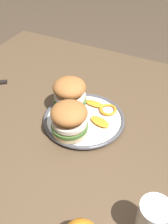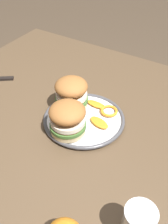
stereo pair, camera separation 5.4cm
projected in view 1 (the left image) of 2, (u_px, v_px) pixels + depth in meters
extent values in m
cube|color=brown|center=(79.00, 121.00, 0.88)|extent=(1.15, 0.94, 0.03)
cube|color=brown|center=(36.00, 99.00, 1.58)|extent=(0.06, 0.06, 0.73)
cylinder|color=white|center=(84.00, 120.00, 0.85)|extent=(0.24, 0.24, 0.01)
torus|color=#4C4C51|center=(84.00, 119.00, 0.85)|extent=(0.26, 0.26, 0.01)
cylinder|color=white|center=(84.00, 118.00, 0.85)|extent=(0.18, 0.18, 0.00)
cylinder|color=beige|center=(70.00, 129.00, 0.79)|extent=(0.11, 0.11, 0.02)
cylinder|color=#477033|center=(70.00, 126.00, 0.78)|extent=(0.11, 0.11, 0.01)
cylinder|color=#BC3828|center=(70.00, 124.00, 0.78)|extent=(0.10, 0.10, 0.01)
cylinder|color=silver|center=(69.00, 121.00, 0.77)|extent=(0.10, 0.10, 0.01)
ellipsoid|color=#A36633|center=(69.00, 113.00, 0.75)|extent=(0.15, 0.15, 0.05)
cylinder|color=beige|center=(70.00, 103.00, 0.88)|extent=(0.11, 0.11, 0.02)
cylinder|color=#477033|center=(70.00, 100.00, 0.88)|extent=(0.11, 0.11, 0.01)
cylinder|color=#BC3828|center=(70.00, 98.00, 0.87)|extent=(0.10, 0.10, 0.01)
cylinder|color=silver|center=(70.00, 95.00, 0.86)|extent=(0.10, 0.10, 0.01)
ellipsoid|color=#A36633|center=(69.00, 87.00, 0.84)|extent=(0.15, 0.15, 0.05)
torus|color=orange|center=(108.00, 110.00, 0.87)|extent=(0.07, 0.07, 0.01)
cylinder|color=#F4E5C6|center=(108.00, 110.00, 0.87)|extent=(0.03, 0.03, 0.00)
ellipsoid|color=orange|center=(95.00, 104.00, 0.89)|extent=(0.07, 0.03, 0.01)
ellipsoid|color=orange|center=(100.00, 122.00, 0.82)|extent=(0.08, 0.05, 0.01)
cylinder|color=white|center=(152.00, 220.00, 0.55)|extent=(0.07, 0.07, 0.11)
cylinder|color=silver|center=(151.00, 224.00, 0.56)|extent=(0.06, 0.06, 0.07)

